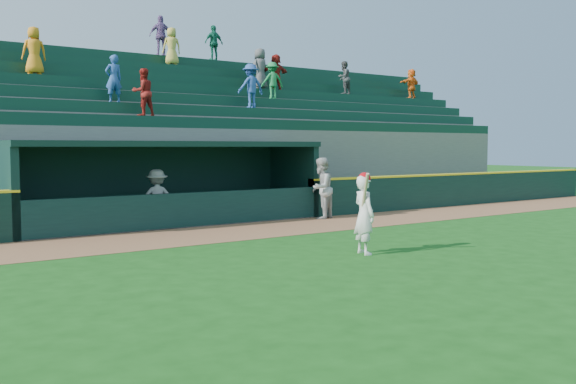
# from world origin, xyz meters

# --- Properties ---
(ground) EXTENTS (120.00, 120.00, 0.00)m
(ground) POSITION_xyz_m (0.00, 0.00, 0.00)
(ground) COLOR #144A12
(ground) RESTS_ON ground
(warning_track) EXTENTS (40.00, 3.00, 0.01)m
(warning_track) POSITION_xyz_m (0.00, 4.90, 0.01)
(warning_track) COLOR brown
(warning_track) RESTS_ON ground
(field_wall_right) EXTENTS (15.50, 0.30, 1.20)m
(field_wall_right) POSITION_xyz_m (12.25, 6.55, 0.60)
(field_wall_right) COLOR black
(field_wall_right) RESTS_ON ground
(wall_stripe_right) EXTENTS (15.50, 0.32, 0.06)m
(wall_stripe_right) POSITION_xyz_m (12.25, 6.55, 1.23)
(wall_stripe_right) COLOR yellow
(wall_stripe_right) RESTS_ON field_wall_right
(dugout_player_front) EXTENTS (1.19, 1.09, 1.96)m
(dugout_player_front) POSITION_xyz_m (4.50, 6.03, 0.98)
(dugout_player_front) COLOR #ACACA7
(dugout_player_front) RESTS_ON ground
(dugout_player_inside) EXTENTS (1.20, 0.91, 1.66)m
(dugout_player_inside) POSITION_xyz_m (-0.60, 7.19, 0.83)
(dugout_player_inside) COLOR #989893
(dugout_player_inside) RESTS_ON ground
(dugout) EXTENTS (9.40, 2.80, 2.46)m
(dugout) POSITION_xyz_m (0.00, 8.00, 1.36)
(dugout) COLOR slate
(dugout) RESTS_ON ground
(stands) EXTENTS (34.50, 6.25, 7.61)m
(stands) POSITION_xyz_m (0.03, 12.57, 2.40)
(stands) COLOR slate
(stands) RESTS_ON ground
(batter_at_plate) EXTENTS (0.59, 0.79, 1.77)m
(batter_at_plate) POSITION_xyz_m (1.02, 0.23, 0.89)
(batter_at_plate) COLOR silver
(batter_at_plate) RESTS_ON ground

